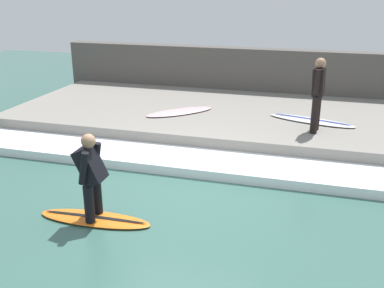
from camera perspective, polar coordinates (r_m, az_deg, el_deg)
The scene contains 9 objects.
ground_plane at distance 7.58m, azimuth -1.47°, elevation -6.71°, with size 28.00×28.00×0.00m, color #386056.
concrete_ledge at distance 11.25m, azimuth 4.85°, elevation 3.31°, with size 4.40×10.72×0.40m, color gray.
back_wall at distance 13.45m, azimuth 7.03°, elevation 8.61°, with size 0.50×11.26×1.60m, color #544F49.
wave_foam_crest at distance 8.73m, azimuth 1.19°, elevation -2.37°, with size 1.16×10.18×0.18m, color white.
surfboard_riding at distance 7.02m, azimuth -12.25°, elevation -9.24°, with size 0.54×1.78×0.07m.
surfer_riding at distance 6.69m, azimuth -12.72°, elevation -3.54°, with size 0.51×0.43×1.32m.
surfer_waiting_near at distance 9.68m, azimuth 15.70°, elevation 6.51°, with size 0.53×0.28×1.56m.
surfboard_waiting_near at distance 10.56m, azimuth 14.93°, elevation 2.91°, with size 0.97×2.02×0.07m.
surfboard_spare at distance 10.92m, azimuth -1.58°, elevation 4.13°, with size 1.60×1.64×0.06m.
Camera 1 is at (-6.46, -2.06, 3.39)m, focal length 42.00 mm.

